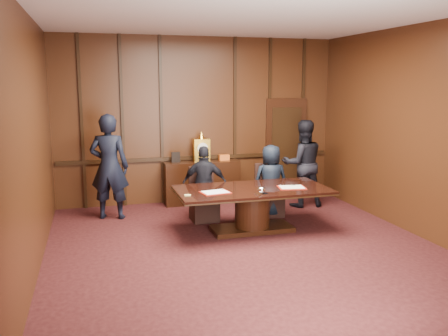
% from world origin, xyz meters
% --- Properties ---
extents(room, '(7.00, 7.04, 3.50)m').
position_xyz_m(room, '(0.07, 0.14, 1.72)').
color(room, black).
rests_on(room, ground).
extents(sideboard, '(1.60, 0.45, 1.54)m').
position_xyz_m(sideboard, '(0.00, 3.26, 0.49)').
color(sideboard, black).
rests_on(sideboard, ground).
extents(conference_table, '(2.62, 1.32, 0.76)m').
position_xyz_m(conference_table, '(0.39, 1.10, 0.51)').
color(conference_table, black).
rests_on(conference_table, ground).
extents(folder_left, '(0.51, 0.40, 0.02)m').
position_xyz_m(folder_left, '(-0.31, 0.95, 0.77)').
color(folder_left, '#A51D0F').
rests_on(folder_left, conference_table).
extents(folder_right, '(0.51, 0.40, 0.02)m').
position_xyz_m(folder_right, '(1.06, 0.95, 0.77)').
color(folder_right, '#A51D0F').
rests_on(folder_right, conference_table).
extents(inkstand, '(0.20, 0.14, 0.12)m').
position_xyz_m(inkstand, '(0.39, 0.65, 0.81)').
color(inkstand, white).
rests_on(inkstand, conference_table).
extents(notepad, '(0.11, 0.08, 0.01)m').
position_xyz_m(notepad, '(-0.78, 0.88, 0.77)').
color(notepad, '#DDC76C').
rests_on(notepad, conference_table).
extents(chair_left, '(0.49, 0.49, 0.99)m').
position_xyz_m(chair_left, '(-0.26, 1.98, 0.29)').
color(chair_left, black).
rests_on(chair_left, ground).
extents(chair_right, '(0.51, 0.51, 0.99)m').
position_xyz_m(chair_right, '(1.04, 1.98, 0.29)').
color(chair_right, black).
rests_on(chair_right, ground).
extents(signatory_left, '(0.89, 0.55, 1.41)m').
position_xyz_m(signatory_left, '(-0.26, 1.90, 0.71)').
color(signatory_left, black).
rests_on(signatory_left, ground).
extents(signatory_right, '(0.70, 0.48, 1.39)m').
position_xyz_m(signatory_right, '(1.04, 1.90, 0.70)').
color(signatory_right, black).
rests_on(signatory_right, ground).
extents(witness_left, '(0.83, 0.66, 1.99)m').
position_xyz_m(witness_left, '(-1.93, 2.58, 0.99)').
color(witness_left, black).
rests_on(witness_left, ground).
extents(witness_right, '(0.94, 0.77, 1.80)m').
position_xyz_m(witness_right, '(1.95, 2.44, 0.90)').
color(witness_right, black).
rests_on(witness_right, ground).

